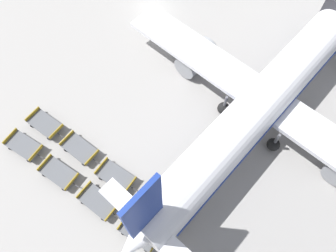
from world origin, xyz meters
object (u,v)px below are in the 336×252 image
object	(u,v)px
baggage_dolly_row_near_col_a	(24,146)
baggage_dolly_row_mid_a_col_d	(158,202)
baggage_dolly_row_mid_a_col_a	(45,124)
airplane	(273,91)
baggage_dolly_row_near_col_b	(59,173)
baggage_dolly_row_near_col_d	(140,232)
baggage_dolly_row_near_col_c	(98,202)
baggage_dolly_row_mid_a_col_b	(80,149)
baggage_dolly_row_mid_a_col_c	(116,176)

from	to	relation	value
baggage_dolly_row_near_col_a	baggage_dolly_row_mid_a_col_d	size ratio (longest dim) A/B	1.00
baggage_dolly_row_mid_a_col_a	airplane	bearing A→B (deg)	53.68
baggage_dolly_row_near_col_b	baggage_dolly_row_near_col_d	world-z (taller)	same
baggage_dolly_row_near_col_c	baggage_dolly_row_mid_a_col_d	world-z (taller)	same
baggage_dolly_row_mid_a_col_b	baggage_dolly_row_near_col_c	bearing A→B (deg)	-17.40
airplane	baggage_dolly_row_near_col_c	xyz separation A→B (m)	(-2.92, -16.24, -2.57)
baggage_dolly_row_near_col_a	baggage_dolly_row_near_col_b	world-z (taller)	same
baggage_dolly_row_near_col_c	baggage_dolly_row_mid_a_col_a	bearing A→B (deg)	176.46
baggage_dolly_row_mid_a_col_d	baggage_dolly_row_mid_a_col_b	bearing A→B (deg)	-165.71
baggage_dolly_row_near_col_c	baggage_dolly_row_mid_a_col_a	size ratio (longest dim) A/B	1.00
baggage_dolly_row_near_col_d	baggage_dolly_row_mid_a_col_a	size ratio (longest dim) A/B	1.00
baggage_dolly_row_near_col_a	baggage_dolly_row_mid_a_col_d	bearing A→B (deg)	25.68
baggage_dolly_row_mid_a_col_b	baggage_dolly_row_near_col_d	bearing A→B (deg)	-3.19
baggage_dolly_row_near_col_d	baggage_dolly_row_near_col_a	bearing A→B (deg)	-166.36
baggage_dolly_row_near_col_a	baggage_dolly_row_mid_a_col_a	size ratio (longest dim) A/B	1.00
baggage_dolly_row_near_col_b	baggage_dolly_row_mid_a_col_d	xyz separation A→B (m)	(7.12, 4.47, 0.00)
airplane	baggage_dolly_row_mid_a_col_d	distance (m)	13.05
baggage_dolly_row_mid_a_col_a	baggage_dolly_row_near_col_c	bearing A→B (deg)	-3.54
baggage_dolly_row_near_col_c	baggage_dolly_row_mid_a_col_d	size ratio (longest dim) A/B	1.00
baggage_dolly_row_mid_a_col_b	baggage_dolly_row_mid_a_col_c	world-z (taller)	same
airplane	baggage_dolly_row_near_col_a	world-z (taller)	airplane
baggage_dolly_row_near_col_b	baggage_dolly_row_near_col_d	size ratio (longest dim) A/B	1.00
baggage_dolly_row_near_col_a	baggage_dolly_row_mid_a_col_d	distance (m)	12.35
baggage_dolly_row_near_col_b	baggage_dolly_row_mid_a_col_c	size ratio (longest dim) A/B	1.00
baggage_dolly_row_near_col_a	baggage_dolly_row_near_col_c	distance (m)	8.24
baggage_dolly_row_near_col_d	baggage_dolly_row_mid_a_col_d	world-z (taller)	same
baggage_dolly_row_near_col_d	baggage_dolly_row_near_col_b	bearing A→B (deg)	-165.75
baggage_dolly_row_near_col_c	airplane	bearing A→B (deg)	79.79
baggage_dolly_row_near_col_b	baggage_dolly_row_mid_a_col_d	bearing A→B (deg)	32.11
airplane	baggage_dolly_row_near_col_b	xyz separation A→B (m)	(-6.93, -17.27, -2.57)
airplane	baggage_dolly_row_mid_a_col_b	distance (m)	16.81
baggage_dolly_row_near_col_b	baggage_dolly_row_mid_a_col_c	distance (m)	4.64
airplane	baggage_dolly_row_near_col_a	distance (m)	21.35
baggage_dolly_row_near_col_a	baggage_dolly_row_mid_a_col_b	distance (m)	4.76
baggage_dolly_row_near_col_c	baggage_dolly_row_near_col_d	bearing A→B (deg)	14.14
baggage_dolly_row_near_col_d	baggage_dolly_row_mid_a_col_a	xyz separation A→B (m)	(-12.53, -0.45, 0.00)
baggage_dolly_row_near_col_c	baggage_dolly_row_mid_a_col_d	distance (m)	4.64
baggage_dolly_row_near_col_b	baggage_dolly_row_mid_a_col_d	distance (m)	8.40
baggage_dolly_row_near_col_c	baggage_dolly_row_mid_a_col_b	bearing A→B (deg)	162.60
baggage_dolly_row_near_col_b	airplane	bearing A→B (deg)	68.13
baggage_dolly_row_near_col_c	baggage_dolly_row_near_col_d	world-z (taller)	same
baggage_dolly_row_mid_a_col_d	baggage_dolly_row_mid_a_col_a	bearing A→B (deg)	-166.08
airplane	baggage_dolly_row_near_col_a	xyz separation A→B (m)	(-10.94, -18.15, -2.57)
baggage_dolly_row_near_col_c	baggage_dolly_row_near_col_d	xyz separation A→B (m)	(3.91, 0.98, 0.00)
baggage_dolly_row_near_col_a	baggage_dolly_row_near_col_b	xyz separation A→B (m)	(4.01, 0.88, 0.00)
baggage_dolly_row_mid_a_col_a	baggage_dolly_row_near_col_a	bearing A→B (deg)	-76.11
baggage_dolly_row_near_col_b	baggage_dolly_row_mid_a_col_a	world-z (taller)	same
baggage_dolly_row_near_col_a	baggage_dolly_row_mid_a_col_a	world-z (taller)	same
baggage_dolly_row_near_col_b	baggage_dolly_row_mid_a_col_d	size ratio (longest dim) A/B	1.00
baggage_dolly_row_near_col_c	baggage_dolly_row_mid_a_col_a	world-z (taller)	same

